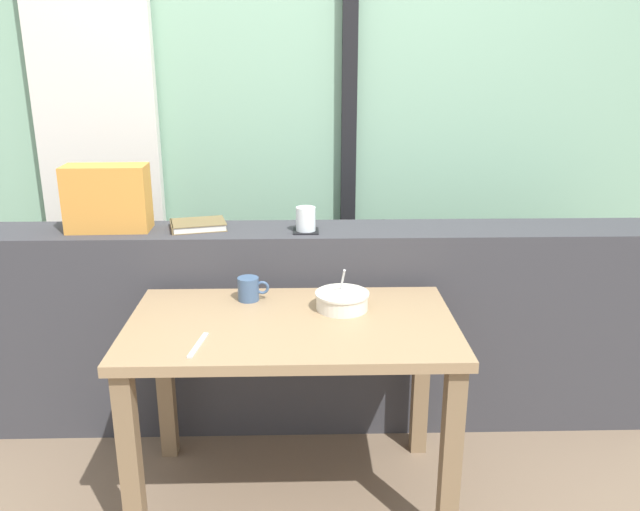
% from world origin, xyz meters
% --- Properties ---
extents(ground, '(8.00, 8.00, 0.00)m').
position_xyz_m(ground, '(0.00, 0.00, 0.00)').
color(ground, '#75604C').
extents(outdoor_backdrop, '(4.80, 0.08, 2.80)m').
position_xyz_m(outdoor_backdrop, '(0.00, 1.22, 1.40)').
color(outdoor_backdrop, '#84B293').
rests_on(outdoor_backdrop, ground).
extents(curtain_left_panel, '(0.56, 0.06, 2.50)m').
position_xyz_m(curtain_left_panel, '(-1.00, 1.12, 1.25)').
color(curtain_left_panel, silver).
rests_on(curtain_left_panel, ground).
extents(window_divider_post, '(0.07, 0.05, 2.60)m').
position_xyz_m(window_divider_post, '(0.17, 1.15, 1.30)').
color(window_divider_post, black).
rests_on(window_divider_post, ground).
extents(dark_console_ledge, '(2.80, 0.29, 0.86)m').
position_xyz_m(dark_console_ledge, '(0.00, 0.55, 0.43)').
color(dark_console_ledge, '#38383D').
rests_on(dark_console_ledge, ground).
extents(breakfast_table, '(1.09, 0.63, 0.68)m').
position_xyz_m(breakfast_table, '(-0.09, 0.03, 0.57)').
color(breakfast_table, '#826849').
rests_on(breakfast_table, ground).
extents(coaster_square, '(0.10, 0.10, 0.00)m').
position_xyz_m(coaster_square, '(-0.04, 0.51, 0.86)').
color(coaster_square, black).
rests_on(coaster_square, dark_console_ledge).
extents(juice_glass, '(0.08, 0.08, 0.09)m').
position_xyz_m(juice_glass, '(-0.04, 0.51, 0.91)').
color(juice_glass, white).
rests_on(juice_glass, coaster_square).
extents(closed_book, '(0.25, 0.21, 0.03)m').
position_xyz_m(closed_book, '(-0.47, 0.57, 0.87)').
color(closed_book, brown).
rests_on(closed_book, dark_console_ledge).
extents(throw_pillow, '(0.32, 0.15, 0.26)m').
position_xyz_m(throw_pillow, '(-0.81, 0.55, 0.99)').
color(throw_pillow, '#D18938').
rests_on(throw_pillow, dark_console_ledge).
extents(soup_bowl, '(0.19, 0.19, 0.15)m').
position_xyz_m(soup_bowl, '(0.09, 0.13, 0.71)').
color(soup_bowl, silver).
rests_on(soup_bowl, breakfast_table).
extents(fork_utensil, '(0.04, 0.17, 0.01)m').
position_xyz_m(fork_utensil, '(-0.37, -0.15, 0.68)').
color(fork_utensil, silver).
rests_on(fork_utensil, breakfast_table).
extents(ceramic_mug, '(0.11, 0.08, 0.08)m').
position_xyz_m(ceramic_mug, '(-0.24, 0.23, 0.72)').
color(ceramic_mug, '#3D567A').
rests_on(ceramic_mug, breakfast_table).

